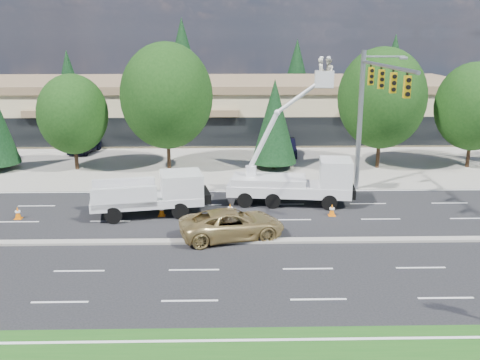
{
  "coord_description": "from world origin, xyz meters",
  "views": [
    {
      "loc": [
        1.53,
        -24.71,
        9.99
      ],
      "look_at": [
        2.15,
        2.89,
        2.4
      ],
      "focal_mm": 40.0,
      "sensor_mm": 36.0,
      "label": 1
    }
  ],
  "objects_px": {
    "utility_pickup": "(155,198)",
    "minivan": "(232,224)",
    "bucket_truck": "(300,174)",
    "signal_mast": "(370,102)"
  },
  "relations": [
    {
      "from": "bucket_truck",
      "to": "signal_mast",
      "type": "bearing_deg",
      "value": 19.08
    },
    {
      "from": "utility_pickup",
      "to": "minivan",
      "type": "height_order",
      "value": "utility_pickup"
    },
    {
      "from": "utility_pickup",
      "to": "bucket_truck",
      "type": "height_order",
      "value": "bucket_truck"
    },
    {
      "from": "minivan",
      "to": "signal_mast",
      "type": "bearing_deg",
      "value": -66.01
    },
    {
      "from": "bucket_truck",
      "to": "utility_pickup",
      "type": "bearing_deg",
      "value": -161.25
    },
    {
      "from": "utility_pickup",
      "to": "signal_mast",
      "type": "bearing_deg",
      "value": 1.27
    },
    {
      "from": "utility_pickup",
      "to": "minivan",
      "type": "distance_m",
      "value": 5.73
    },
    {
      "from": "signal_mast",
      "to": "minivan",
      "type": "xyz_separation_m",
      "value": [
        -8.33,
        -6.44,
        -5.32
      ]
    },
    {
      "from": "signal_mast",
      "to": "minivan",
      "type": "distance_m",
      "value": 11.8
    },
    {
      "from": "signal_mast",
      "to": "bucket_truck",
      "type": "bearing_deg",
      "value": -167.68
    }
  ]
}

